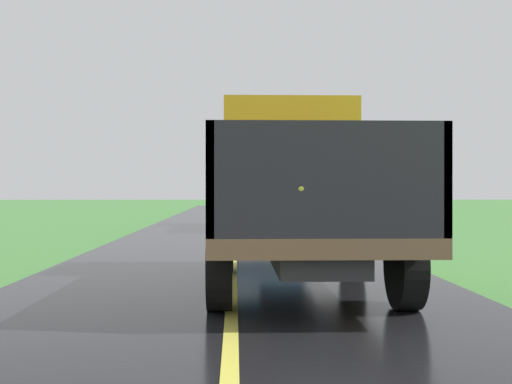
% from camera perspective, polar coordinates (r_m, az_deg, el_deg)
% --- Properties ---
extents(banana_truck_near, '(2.38, 5.82, 2.80)m').
position_cam_1_polar(banana_truck_near, '(9.85, 3.32, 0.32)').
color(banana_truck_near, '#2D2D30').
rests_on(banana_truck_near, road_surface).
extents(banana_truck_far, '(2.38, 5.81, 2.80)m').
position_cam_1_polar(banana_truck_far, '(24.03, 0.63, 0.25)').
color(banana_truck_far, '#2D2D30').
rests_on(banana_truck_far, road_surface).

